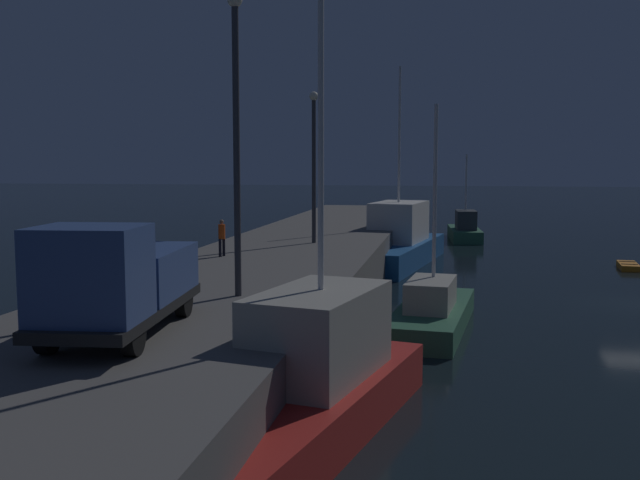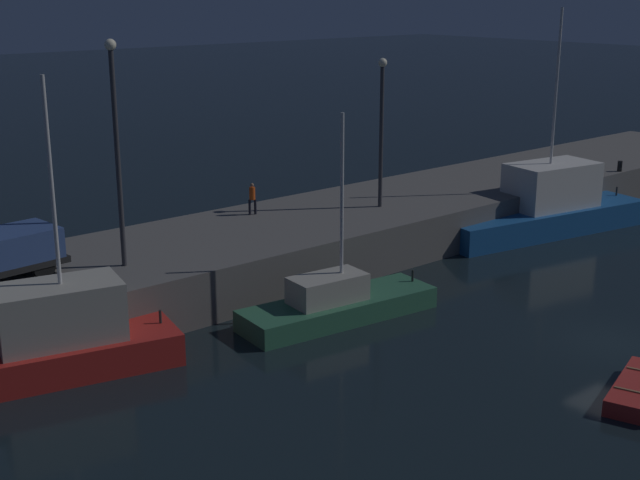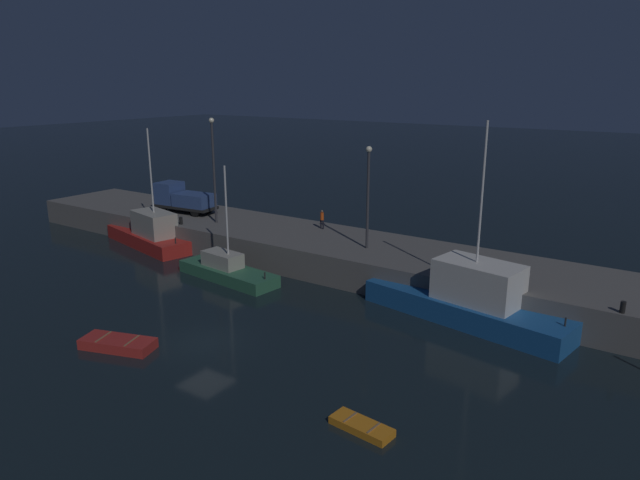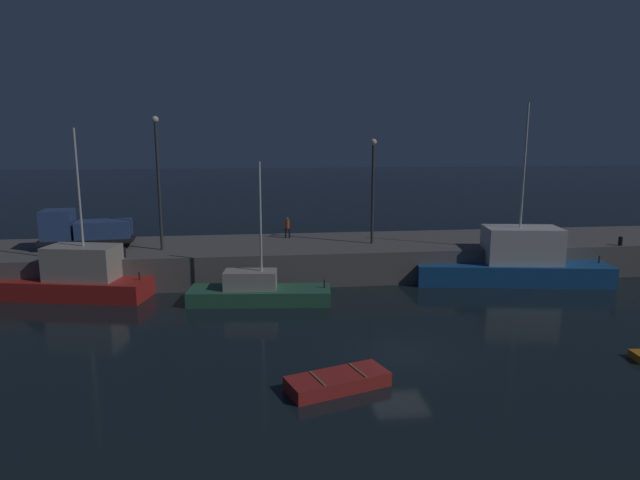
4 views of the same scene
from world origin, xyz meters
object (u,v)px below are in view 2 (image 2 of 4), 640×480
at_px(bollard_east, 103,282).
at_px(fishing_boat_white, 336,304).
at_px(fishing_trawler_red, 38,345).
at_px(lamp_post_east, 382,121).
at_px(bollard_central, 620,166).
at_px(lamp_post_west, 116,138).
at_px(bollard_west, 537,185).
at_px(fishing_boat_blue, 544,208).
at_px(dockworker, 252,197).

bearing_deg(bollard_east, fishing_boat_white, -22.42).
distance_m(fishing_trawler_red, lamp_post_east, 20.58).
distance_m(lamp_post_east, bollard_central, 17.85).
bearing_deg(lamp_post_east, bollard_central, -10.01).
height_order(fishing_trawler_red, fishing_boat_white, fishing_trawler_red).
xyz_separation_m(fishing_trawler_red, fishing_boat_white, (11.30, -2.56, -0.49)).
relative_size(lamp_post_west, bollard_west, 15.18).
bearing_deg(lamp_post_east, bollard_east, -171.15).
distance_m(fishing_boat_white, bollard_east, 9.23).
xyz_separation_m(fishing_trawler_red, bollard_central, (36.67, 0.45, 1.38)).
height_order(fishing_boat_blue, bollard_central, fishing_boat_blue).
distance_m(lamp_post_west, lamp_post_east, 14.60).
height_order(lamp_post_east, bollard_central, lamp_post_east).
bearing_deg(dockworker, lamp_post_east, -26.04).
bearing_deg(bollard_west, fishing_boat_blue, -91.85).
distance_m(dockworker, bollard_east, 12.06).
xyz_separation_m(fishing_trawler_red, lamp_post_east, (19.55, 3.47, 5.41)).
xyz_separation_m(lamp_post_east, dockworker, (-5.86, 2.86, -3.46)).
height_order(dockworker, bollard_central, dockworker).
distance_m(lamp_post_east, dockworker, 7.38).
xyz_separation_m(fishing_boat_blue, lamp_post_east, (-9.10, 3.46, 5.23)).
height_order(fishing_trawler_red, bollard_west, fishing_trawler_red).
xyz_separation_m(fishing_trawler_red, dockworker, (13.70, 6.33, 1.95)).
relative_size(lamp_post_west, bollard_central, 13.97).
bearing_deg(dockworker, lamp_post_west, -159.29).
height_order(fishing_boat_white, lamp_post_east, lamp_post_east).
xyz_separation_m(fishing_trawler_red, fishing_boat_blue, (28.65, 0.02, 0.18)).
xyz_separation_m(fishing_boat_blue, bollard_east, (-25.70, 0.87, 1.20)).
relative_size(bollard_central, bollard_east, 1.00).
xyz_separation_m(dockworker, bollard_west, (14.97, -5.75, -0.60)).
relative_size(fishing_boat_blue, lamp_post_west, 1.50).
height_order(dockworker, bollard_west, dockworker).
height_order(fishing_boat_white, bollard_west, fishing_boat_white).
bearing_deg(bollard_central, lamp_post_east, 169.99).
height_order(bollard_central, bollard_east, bollard_east).
bearing_deg(fishing_boat_white, lamp_post_east, 36.18).
height_order(fishing_boat_blue, bollard_west, fishing_boat_blue).
height_order(fishing_boat_white, bollard_central, fishing_boat_white).
xyz_separation_m(fishing_boat_white, dockworker, (2.39, 8.89, 2.44)).
xyz_separation_m(fishing_trawler_red, bollard_west, (28.66, 0.59, 1.35)).
xyz_separation_m(lamp_post_east, bollard_central, (17.12, -3.02, -4.03)).
distance_m(fishing_boat_white, bollard_central, 25.61).
height_order(fishing_boat_blue, bollard_east, fishing_boat_blue).
bearing_deg(bollard_central, fishing_trawler_red, -179.29).
relative_size(lamp_post_east, bollard_central, 11.67).
bearing_deg(fishing_boat_white, bollard_east, 157.58).
height_order(lamp_post_east, bollard_east, lamp_post_east).
xyz_separation_m(fishing_boat_white, bollard_central, (25.37, 3.01, 1.87)).
bearing_deg(dockworker, fishing_trawler_red, -155.18).
distance_m(fishing_boat_blue, fishing_boat_white, 17.55).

